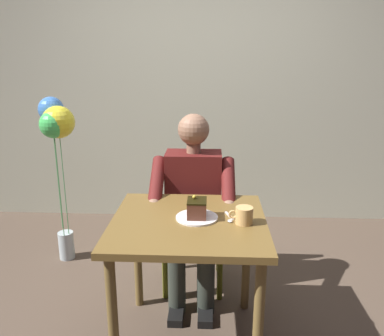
{
  "coord_description": "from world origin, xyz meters",
  "views": [
    {
      "loc": [
        -0.11,
        1.89,
        1.57
      ],
      "look_at": [
        -0.01,
        -0.1,
        0.99
      ],
      "focal_mm": 37.04,
      "sensor_mm": 36.0,
      "label": 1
    }
  ],
  "objects_px": {
    "cake_slice": "(197,208)",
    "balloon_display": "(56,134)",
    "dining_table": "(189,239)",
    "chair": "(194,216)",
    "coffee_cup": "(244,215)",
    "seated_person": "(193,206)",
    "dessert_spoon": "(230,218)"
  },
  "relations": [
    {
      "from": "coffee_cup",
      "to": "balloon_display",
      "type": "relative_size",
      "value": 0.1
    },
    {
      "from": "coffee_cup",
      "to": "cake_slice",
      "type": "bearing_deg",
      "value": -12.41
    },
    {
      "from": "seated_person",
      "to": "chair",
      "type": "bearing_deg",
      "value": -90.0
    },
    {
      "from": "coffee_cup",
      "to": "dining_table",
      "type": "bearing_deg",
      "value": -6.81
    },
    {
      "from": "seated_person",
      "to": "dessert_spoon",
      "type": "relative_size",
      "value": 8.53
    },
    {
      "from": "coffee_cup",
      "to": "balloon_display",
      "type": "distance_m",
      "value": 1.61
    },
    {
      "from": "chair",
      "to": "balloon_display",
      "type": "height_order",
      "value": "balloon_display"
    },
    {
      "from": "dining_table",
      "to": "seated_person",
      "type": "relative_size",
      "value": 0.66
    },
    {
      "from": "chair",
      "to": "balloon_display",
      "type": "xyz_separation_m",
      "value": [
        1.01,
        -0.23,
        0.52
      ]
    },
    {
      "from": "chair",
      "to": "cake_slice",
      "type": "relative_size",
      "value": 7.43
    },
    {
      "from": "chair",
      "to": "balloon_display",
      "type": "relative_size",
      "value": 0.7
    },
    {
      "from": "dining_table",
      "to": "chair",
      "type": "distance_m",
      "value": 0.68
    },
    {
      "from": "cake_slice",
      "to": "dessert_spoon",
      "type": "relative_size",
      "value": 0.84
    },
    {
      "from": "coffee_cup",
      "to": "seated_person",
      "type": "bearing_deg",
      "value": -61.74
    },
    {
      "from": "chair",
      "to": "balloon_display",
      "type": "distance_m",
      "value": 1.17
    },
    {
      "from": "dining_table",
      "to": "balloon_display",
      "type": "distance_m",
      "value": 1.4
    },
    {
      "from": "cake_slice",
      "to": "balloon_display",
      "type": "xyz_separation_m",
      "value": [
        1.06,
        -0.87,
        0.21
      ]
    },
    {
      "from": "seated_person",
      "to": "coffee_cup",
      "type": "relative_size",
      "value": 9.8
    },
    {
      "from": "dining_table",
      "to": "cake_slice",
      "type": "height_order",
      "value": "cake_slice"
    },
    {
      "from": "seated_person",
      "to": "cake_slice",
      "type": "bearing_deg",
      "value": 95.08
    },
    {
      "from": "dining_table",
      "to": "balloon_display",
      "type": "xyz_separation_m",
      "value": [
        1.01,
        -0.89,
        0.37
      ]
    },
    {
      "from": "dining_table",
      "to": "chair",
      "type": "xyz_separation_m",
      "value": [
        0.0,
        -0.66,
        -0.15
      ]
    },
    {
      "from": "chair",
      "to": "seated_person",
      "type": "height_order",
      "value": "seated_person"
    },
    {
      "from": "dining_table",
      "to": "chair",
      "type": "relative_size",
      "value": 0.9
    },
    {
      "from": "coffee_cup",
      "to": "dessert_spoon",
      "type": "distance_m",
      "value": 0.09
    },
    {
      "from": "cake_slice",
      "to": "dessert_spoon",
      "type": "bearing_deg",
      "value": 178.9
    },
    {
      "from": "seated_person",
      "to": "balloon_display",
      "type": "xyz_separation_m",
      "value": [
        1.01,
        -0.41,
        0.38
      ]
    },
    {
      "from": "coffee_cup",
      "to": "chair",
      "type": "bearing_deg",
      "value": -68.02
    },
    {
      "from": "cake_slice",
      "to": "seated_person",
      "type": "bearing_deg",
      "value": -84.92
    },
    {
      "from": "seated_person",
      "to": "cake_slice",
      "type": "distance_m",
      "value": 0.5
    },
    {
      "from": "cake_slice",
      "to": "balloon_display",
      "type": "relative_size",
      "value": 0.09
    },
    {
      "from": "coffee_cup",
      "to": "balloon_display",
      "type": "bearing_deg",
      "value": -35.6
    }
  ]
}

